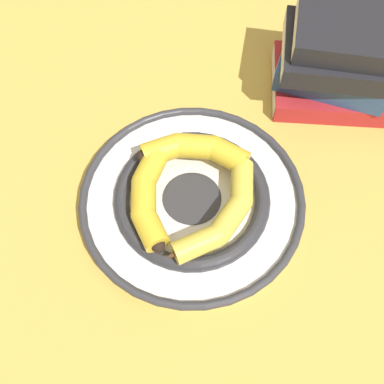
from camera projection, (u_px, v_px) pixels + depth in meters
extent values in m
plane|color=gold|center=(162.00, 202.00, 0.68)|extent=(2.80, 2.80, 0.00)
cylinder|color=white|center=(192.00, 202.00, 0.67)|extent=(0.32, 0.32, 0.02)
torus|color=#2D2D33|center=(192.00, 197.00, 0.66)|extent=(0.23, 0.23, 0.02)
cylinder|color=#2D2D33|center=(192.00, 198.00, 0.66)|extent=(0.09, 0.09, 0.00)
torus|color=#333338|center=(192.00, 197.00, 0.66)|extent=(0.33, 0.33, 0.01)
cylinder|color=gold|center=(229.00, 156.00, 0.66)|extent=(0.06, 0.06, 0.04)
cylinder|color=gold|center=(195.00, 146.00, 0.66)|extent=(0.06, 0.06, 0.04)
cylinder|color=gold|center=(160.00, 151.00, 0.66)|extent=(0.06, 0.04, 0.04)
sphere|color=gold|center=(213.00, 148.00, 0.66)|extent=(0.04, 0.04, 0.04)
sphere|color=gold|center=(177.00, 145.00, 0.67)|extent=(0.04, 0.04, 0.04)
cone|color=#472D19|center=(245.00, 164.00, 0.65)|extent=(0.04, 0.04, 0.03)
sphere|color=black|center=(143.00, 156.00, 0.66)|extent=(0.02, 0.02, 0.02)
cylinder|color=gold|center=(151.00, 168.00, 0.65)|extent=(0.06, 0.06, 0.04)
cylinder|color=gold|center=(144.00, 198.00, 0.62)|extent=(0.05, 0.06, 0.04)
cylinder|color=gold|center=(151.00, 230.00, 0.60)|extent=(0.04, 0.05, 0.04)
sphere|color=gold|center=(144.00, 182.00, 0.64)|extent=(0.04, 0.04, 0.04)
sphere|color=gold|center=(143.00, 215.00, 0.61)|extent=(0.04, 0.04, 0.04)
cone|color=#472D19|center=(158.00, 155.00, 0.66)|extent=(0.04, 0.04, 0.03)
sphere|color=black|center=(158.00, 246.00, 0.59)|extent=(0.02, 0.02, 0.02)
cylinder|color=gold|center=(197.00, 244.00, 0.59)|extent=(0.06, 0.04, 0.03)
cylinder|color=gold|center=(230.00, 218.00, 0.61)|extent=(0.07, 0.06, 0.03)
cylinder|color=gold|center=(242.00, 182.00, 0.64)|extent=(0.06, 0.07, 0.03)
sphere|color=gold|center=(218.00, 235.00, 0.60)|extent=(0.03, 0.03, 0.03)
sphere|color=gold|center=(242.00, 201.00, 0.62)|extent=(0.03, 0.03, 0.03)
cone|color=#472D19|center=(177.00, 253.00, 0.59)|extent=(0.03, 0.03, 0.02)
sphere|color=black|center=(242.00, 164.00, 0.65)|extent=(0.02, 0.02, 0.02)
cube|color=#AD2328|center=(330.00, 83.00, 0.77)|extent=(0.25, 0.23, 0.04)
cube|color=white|center=(327.00, 83.00, 0.77)|extent=(0.23, 0.22, 0.03)
cube|color=#2D4C84|center=(335.00, 65.00, 0.74)|extent=(0.22, 0.22, 0.04)
cube|color=white|center=(332.00, 65.00, 0.74)|extent=(0.21, 0.21, 0.03)
cube|color=black|center=(347.00, 51.00, 0.70)|extent=(0.25, 0.24, 0.04)
cube|color=white|center=(344.00, 51.00, 0.70)|extent=(0.23, 0.22, 0.03)
cube|color=black|center=(354.00, 33.00, 0.67)|extent=(0.22, 0.21, 0.03)
cube|color=white|center=(351.00, 33.00, 0.67)|extent=(0.21, 0.20, 0.03)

